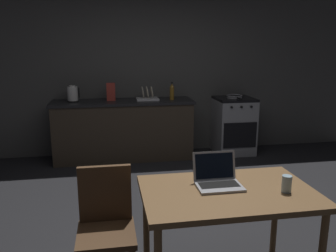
{
  "coord_description": "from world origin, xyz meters",
  "views": [
    {
      "loc": [
        -0.7,
        -3.01,
        1.73
      ],
      "look_at": [
        -0.05,
        0.68,
        0.87
      ],
      "focal_mm": 37.18,
      "sensor_mm": 36.0,
      "label": 1
    }
  ],
  "objects_px": {
    "dining_table": "(228,201)",
    "electric_kettle": "(73,94)",
    "laptop": "(218,179)",
    "cereal_box": "(111,92)",
    "chair": "(106,221)",
    "frying_pan": "(235,96)",
    "bottle": "(172,91)",
    "drinking_glass": "(287,184)",
    "dish_rack": "(147,97)",
    "stove_oven": "(234,125)"
  },
  "relations": [
    {
      "from": "dining_table",
      "to": "electric_kettle",
      "type": "distance_m",
      "value": 3.44
    },
    {
      "from": "laptop",
      "to": "cereal_box",
      "type": "relative_size",
      "value": 1.18
    },
    {
      "from": "chair",
      "to": "frying_pan",
      "type": "bearing_deg",
      "value": 50.14
    },
    {
      "from": "dining_table",
      "to": "laptop",
      "type": "distance_m",
      "value": 0.16
    },
    {
      "from": "frying_pan",
      "to": "bottle",
      "type": "bearing_deg",
      "value": -178.78
    },
    {
      "from": "drinking_glass",
      "to": "cereal_box",
      "type": "relative_size",
      "value": 0.43
    },
    {
      "from": "chair",
      "to": "dish_rack",
      "type": "bearing_deg",
      "value": 72.52
    },
    {
      "from": "frying_pan",
      "to": "cereal_box",
      "type": "relative_size",
      "value": 1.61
    },
    {
      "from": "stove_oven",
      "to": "dish_rack",
      "type": "xyz_separation_m",
      "value": [
        -1.42,
        0.0,
        0.51
      ]
    },
    {
      "from": "electric_kettle",
      "to": "drinking_glass",
      "type": "bearing_deg",
      "value": -62.42
    },
    {
      "from": "chair",
      "to": "frying_pan",
      "type": "relative_size",
      "value": 2.06
    },
    {
      "from": "dining_table",
      "to": "laptop",
      "type": "relative_size",
      "value": 3.77
    },
    {
      "from": "stove_oven",
      "to": "bottle",
      "type": "height_order",
      "value": "bottle"
    },
    {
      "from": "stove_oven",
      "to": "chair",
      "type": "xyz_separation_m",
      "value": [
        -2.07,
        -3.02,
        0.06
      ]
    },
    {
      "from": "laptop",
      "to": "frying_pan",
      "type": "distance_m",
      "value": 3.29
    },
    {
      "from": "chair",
      "to": "laptop",
      "type": "bearing_deg",
      "value": -8.56
    },
    {
      "from": "laptop",
      "to": "dining_table",
      "type": "bearing_deg",
      "value": -60.98
    },
    {
      "from": "stove_oven",
      "to": "chair",
      "type": "bearing_deg",
      "value": -124.42
    },
    {
      "from": "electric_kettle",
      "to": "drinking_glass",
      "type": "relative_size",
      "value": 2.08
    },
    {
      "from": "dish_rack",
      "to": "bottle",
      "type": "bearing_deg",
      "value": -7.54
    },
    {
      "from": "laptop",
      "to": "chair",
      "type": "bearing_deg",
      "value": 178.38
    },
    {
      "from": "frying_pan",
      "to": "cereal_box",
      "type": "distance_m",
      "value": 1.97
    },
    {
      "from": "dish_rack",
      "to": "laptop",
      "type": "bearing_deg",
      "value": -87.13
    },
    {
      "from": "bottle",
      "to": "dish_rack",
      "type": "height_order",
      "value": "bottle"
    },
    {
      "from": "bottle",
      "to": "drinking_glass",
      "type": "height_order",
      "value": "bottle"
    },
    {
      "from": "chair",
      "to": "laptop",
      "type": "relative_size",
      "value": 2.81
    },
    {
      "from": "bottle",
      "to": "dish_rack",
      "type": "bearing_deg",
      "value": 172.46
    },
    {
      "from": "drinking_glass",
      "to": "stove_oven",
      "type": "bearing_deg",
      "value": 75.58
    },
    {
      "from": "stove_oven",
      "to": "chair",
      "type": "distance_m",
      "value": 3.66
    },
    {
      "from": "stove_oven",
      "to": "drinking_glass",
      "type": "bearing_deg",
      "value": -104.42
    },
    {
      "from": "dining_table",
      "to": "bottle",
      "type": "relative_size",
      "value": 4.4
    },
    {
      "from": "laptop",
      "to": "bottle",
      "type": "height_order",
      "value": "bottle"
    },
    {
      "from": "drinking_glass",
      "to": "dish_rack",
      "type": "xyz_separation_m",
      "value": [
        -0.58,
        3.26,
        0.15
      ]
    },
    {
      "from": "bottle",
      "to": "dining_table",
      "type": "bearing_deg",
      "value": -93.24
    },
    {
      "from": "frying_pan",
      "to": "drinking_glass",
      "type": "relative_size",
      "value": 3.7
    },
    {
      "from": "stove_oven",
      "to": "laptop",
      "type": "bearing_deg",
      "value": -112.47
    },
    {
      "from": "frying_pan",
      "to": "dish_rack",
      "type": "xyz_separation_m",
      "value": [
        -1.41,
        0.03,
        0.02
      ]
    },
    {
      "from": "electric_kettle",
      "to": "bottle",
      "type": "height_order",
      "value": "bottle"
    },
    {
      "from": "bottle",
      "to": "drinking_glass",
      "type": "bearing_deg",
      "value": -86.32
    },
    {
      "from": "dining_table",
      "to": "drinking_glass",
      "type": "xyz_separation_m",
      "value": [
        0.38,
        -0.1,
        0.14
      ]
    },
    {
      "from": "frying_pan",
      "to": "drinking_glass",
      "type": "xyz_separation_m",
      "value": [
        -0.82,
        -3.23,
        -0.13
      ]
    },
    {
      "from": "chair",
      "to": "drinking_glass",
      "type": "xyz_separation_m",
      "value": [
        1.23,
        -0.24,
        0.29
      ]
    },
    {
      "from": "laptop",
      "to": "cereal_box",
      "type": "xyz_separation_m",
      "value": [
        -0.71,
        3.09,
        0.26
      ]
    },
    {
      "from": "chair",
      "to": "dish_rack",
      "type": "xyz_separation_m",
      "value": [
        0.65,
        3.02,
        0.45
      ]
    },
    {
      "from": "bottle",
      "to": "drinking_glass",
      "type": "distance_m",
      "value": 3.22
    },
    {
      "from": "laptop",
      "to": "drinking_glass",
      "type": "bearing_deg",
      "value": -22.41
    },
    {
      "from": "stove_oven",
      "to": "bottle",
      "type": "relative_size",
      "value": 3.35
    },
    {
      "from": "drinking_glass",
      "to": "frying_pan",
      "type": "bearing_deg",
      "value": 75.68
    },
    {
      "from": "drinking_glass",
      "to": "bottle",
      "type": "bearing_deg",
      "value": 93.68
    },
    {
      "from": "dining_table",
      "to": "chair",
      "type": "xyz_separation_m",
      "value": [
        -0.85,
        0.14,
        -0.15
      ]
    }
  ]
}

